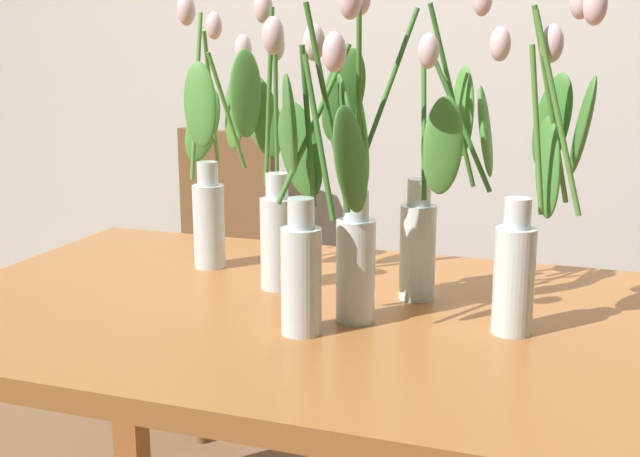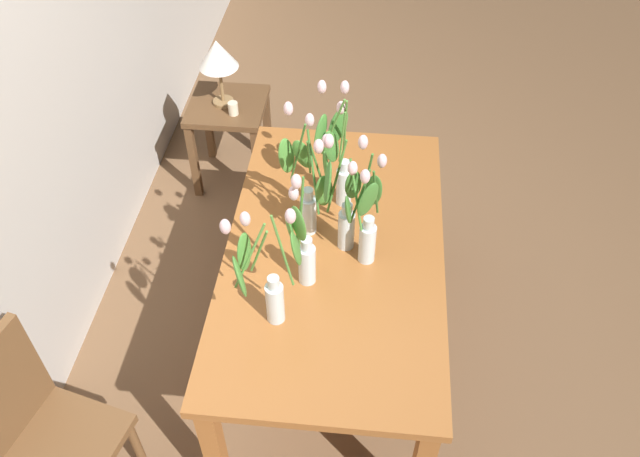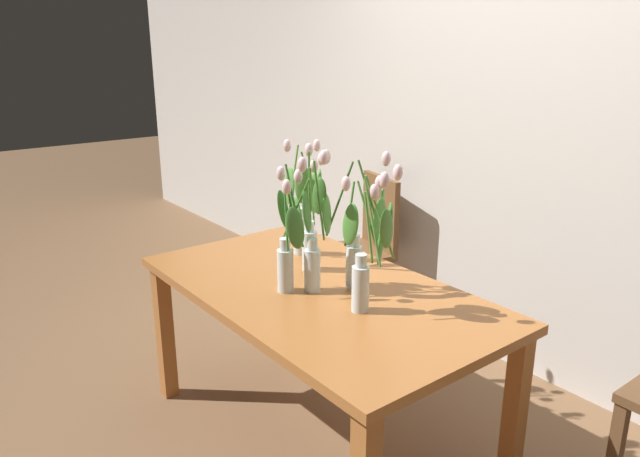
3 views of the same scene
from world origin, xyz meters
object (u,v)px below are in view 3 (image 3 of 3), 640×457
tulip_vase_4 (303,211)px  tulip_vase_5 (356,236)px  tulip_vase_0 (291,244)px  dining_chair (365,240)px  tulip_vase_1 (371,260)px  dining_table (318,307)px  tulip_vase_3 (309,228)px  tulip_vase_2 (309,245)px

tulip_vase_4 → tulip_vase_5: (0.49, -0.09, 0.02)m
tulip_vase_0 → dining_chair: size_ratio=0.61×
tulip_vase_1 → dining_chair: (-1.12, 1.00, -0.43)m
dining_table → tulip_vase_5: tulip_vase_5 is taller
tulip_vase_1 → tulip_vase_3: 0.52m
tulip_vase_0 → dining_chair: 1.43m
tulip_vase_2 → tulip_vase_3: 0.25m
tulip_vase_4 → dining_chair: (-0.43, 0.80, -0.43)m
tulip_vase_1 → tulip_vase_3: bearing=169.6°
dining_table → tulip_vase_2: 0.29m
tulip_vase_0 → dining_chair: bearing=124.7°
tulip_vase_4 → tulip_vase_5: 0.50m
dining_table → tulip_vase_2: bearing=-95.4°
dining_chair → tulip_vase_2: bearing=-52.6°
tulip_vase_1 → tulip_vase_3: same height
dining_table → dining_chair: bearing=128.8°
dining_table → tulip_vase_0: tulip_vase_0 is taller
tulip_vase_1 → tulip_vase_2: 0.32m
tulip_vase_3 → dining_table: bearing=-27.6°
tulip_vase_5 → tulip_vase_3: bearing=-177.9°
dining_table → tulip_vase_1: 0.43m
tulip_vase_2 → dining_table: bearing=84.6°
tulip_vase_4 → tulip_vase_0: bearing=-42.5°
tulip_vase_1 → tulip_vase_5: (-0.20, 0.10, 0.02)m
dining_table → tulip_vase_0: (-0.03, -0.11, 0.30)m
tulip_vase_1 → tulip_vase_5: 0.23m
tulip_vase_4 → tulip_vase_5: bearing=-10.4°
tulip_vase_2 → tulip_vase_3: (-0.20, 0.15, -0.00)m
dining_chair → tulip_vase_4: bearing=-61.9°
dining_chair → tulip_vase_3: bearing=-56.0°
tulip_vase_0 → tulip_vase_5: bearing=58.8°
tulip_vase_0 → tulip_vase_2: tulip_vase_2 is taller
tulip_vase_4 → dining_chair: size_ratio=0.61×
tulip_vase_0 → tulip_vase_3: tulip_vase_3 is taller
tulip_vase_5 → dining_chair: size_ratio=0.63×
tulip_vase_2 → tulip_vase_5: 0.20m
tulip_vase_3 → dining_chair: tulip_vase_3 is taller
tulip_vase_3 → tulip_vase_4: tulip_vase_3 is taller
dining_table → tulip_vase_4: bearing=151.7°
tulip_vase_2 → tulip_vase_5: bearing=55.0°
tulip_vase_1 → dining_chair: size_ratio=0.61×
tulip_vase_1 → tulip_vase_2: tulip_vase_2 is taller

